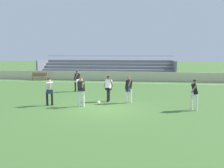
% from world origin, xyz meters
% --- Properties ---
extents(ground_plane, '(160.00, 160.00, 0.00)m').
position_xyz_m(ground_plane, '(0.00, 0.00, 0.00)').
color(ground_plane, '#477033').
extents(field_line_sideline, '(44.00, 0.12, 0.01)m').
position_xyz_m(field_line_sideline, '(0.00, 12.05, 0.00)').
color(field_line_sideline, white).
rests_on(field_line_sideline, ground).
extents(sideline_wall, '(48.00, 0.16, 1.04)m').
position_xyz_m(sideline_wall, '(0.00, 14.01, 0.52)').
color(sideline_wall, beige).
rests_on(sideline_wall, ground).
extents(bleacher_stand, '(16.76, 3.90, 2.79)m').
position_xyz_m(bleacher_stand, '(-2.81, 16.58, 1.19)').
color(bleacher_stand, '#B2B2B7').
rests_on(bleacher_stand, ground).
extents(bench_near_wall_gap, '(1.80, 0.40, 0.90)m').
position_xyz_m(bench_near_wall_gap, '(-9.92, 12.87, 0.55)').
color(bench_near_wall_gap, olive).
rests_on(bench_near_wall_gap, ground).
extents(player_dark_wide_right, '(0.51, 0.66, 1.69)m').
position_xyz_m(player_dark_wide_right, '(-1.46, 0.40, 1.01)').
color(player_dark_wide_right, white).
rests_on(player_dark_wide_right, ground).
extents(player_white_overlapping, '(0.61, 0.50, 1.66)m').
position_xyz_m(player_white_overlapping, '(-0.15, 2.13, 0.99)').
color(player_white_overlapping, black).
rests_on(player_white_overlapping, ground).
extents(player_dark_deep_cover, '(0.51, 0.62, 1.69)m').
position_xyz_m(player_dark_deep_cover, '(-3.34, 5.80, 1.01)').
color(player_dark_deep_cover, black).
rests_on(player_dark_deep_cover, ground).
extents(player_dark_dropping_back, '(0.48, 0.48, 1.69)m').
position_xyz_m(player_dark_dropping_back, '(4.87, 0.41, 1.01)').
color(player_dark_dropping_back, white).
rests_on(player_dark_dropping_back, ground).
extents(player_white_wide_left, '(0.53, 0.65, 1.64)m').
position_xyz_m(player_white_wide_left, '(-3.42, 0.41, 0.97)').
color(player_white_wide_left, black).
rests_on(player_white_wide_left, ground).
extents(player_dark_on_ball, '(0.46, 0.62, 1.65)m').
position_xyz_m(player_dark_on_ball, '(1.19, 1.87, 0.98)').
color(player_dark_on_ball, white).
rests_on(player_dark_on_ball, ground).
extents(soccer_ball, '(0.22, 0.22, 0.22)m').
position_xyz_m(soccer_ball, '(-0.57, 1.09, 0.11)').
color(soccer_ball, white).
rests_on(soccer_ball, ground).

